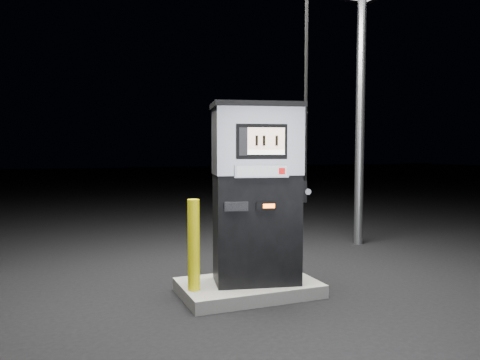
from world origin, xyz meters
name	(u,v)px	position (x,y,z in m)	size (l,w,h in m)	color
ground	(248,294)	(0.00, 0.00, 0.00)	(80.00, 80.00, 0.00)	black
pump_island	(248,288)	(0.00, 0.00, 0.07)	(1.60, 1.00, 0.15)	#62625D
fuel_dispenser	(257,191)	(0.09, -0.04, 1.23)	(1.21, 0.83, 4.37)	black
bollard_left	(194,245)	(-0.69, -0.08, 0.66)	(0.14, 0.14, 1.02)	#FFF10E
bollard_right	(288,236)	(0.55, 0.05, 0.65)	(0.13, 0.13, 1.00)	#FFF10E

